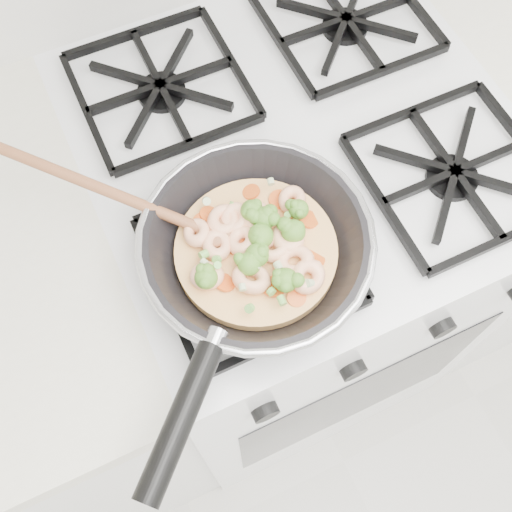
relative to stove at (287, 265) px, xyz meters
name	(u,v)px	position (x,y,z in m)	size (l,w,h in m)	color
stove	(287,265)	(0.00, 0.00, 0.00)	(0.60, 0.60, 0.92)	white
skillet	(253,250)	(-0.15, -0.16, 0.50)	(0.38, 0.45, 0.10)	black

